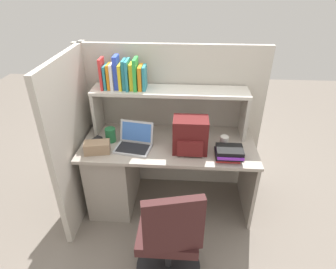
{
  "coord_description": "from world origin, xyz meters",
  "views": [
    {
      "loc": [
        0.15,
        -2.24,
        2.13
      ],
      "look_at": [
        0.0,
        -0.05,
        0.85
      ],
      "focal_mm": 30.38,
      "sensor_mm": 36.0,
      "label": 1
    }
  ],
  "objects_px": {
    "laptop": "(134,142)",
    "backpack": "(190,136)",
    "computer_mouse": "(96,140)",
    "snack_canister": "(110,135)",
    "tissue_box": "(97,147)",
    "office_chair": "(170,241)",
    "paper_cup": "(224,142)"
  },
  "relations": [
    {
      "from": "office_chair",
      "to": "laptop",
      "type": "bearing_deg",
      "value": -76.6
    },
    {
      "from": "laptop",
      "to": "office_chair",
      "type": "relative_size",
      "value": 0.37
    },
    {
      "from": "computer_mouse",
      "to": "office_chair",
      "type": "height_order",
      "value": "office_chair"
    },
    {
      "from": "laptop",
      "to": "paper_cup",
      "type": "relative_size",
      "value": 3.27
    },
    {
      "from": "computer_mouse",
      "to": "snack_canister",
      "type": "height_order",
      "value": "snack_canister"
    },
    {
      "from": "snack_canister",
      "to": "paper_cup",
      "type": "bearing_deg",
      "value": -1.38
    },
    {
      "from": "paper_cup",
      "to": "backpack",
      "type": "bearing_deg",
      "value": -164.32
    },
    {
      "from": "backpack",
      "to": "office_chair",
      "type": "distance_m",
      "value": 0.87
    },
    {
      "from": "tissue_box",
      "to": "office_chair",
      "type": "height_order",
      "value": "office_chair"
    },
    {
      "from": "laptop",
      "to": "computer_mouse",
      "type": "bearing_deg",
      "value": 168.71
    },
    {
      "from": "laptop",
      "to": "backpack",
      "type": "relative_size",
      "value": 1.1
    },
    {
      "from": "tissue_box",
      "to": "office_chair",
      "type": "relative_size",
      "value": 0.24
    },
    {
      "from": "laptop",
      "to": "office_chair",
      "type": "bearing_deg",
      "value": -63.73
    },
    {
      "from": "laptop",
      "to": "paper_cup",
      "type": "height_order",
      "value": "laptop"
    },
    {
      "from": "laptop",
      "to": "tissue_box",
      "type": "distance_m",
      "value": 0.33
    },
    {
      "from": "backpack",
      "to": "paper_cup",
      "type": "bearing_deg",
      "value": 15.68
    },
    {
      "from": "computer_mouse",
      "to": "tissue_box",
      "type": "distance_m",
      "value": 0.19
    },
    {
      "from": "paper_cup",
      "to": "snack_canister",
      "type": "bearing_deg",
      "value": 178.62
    },
    {
      "from": "laptop",
      "to": "computer_mouse",
      "type": "xyz_separation_m",
      "value": [
        -0.38,
        0.07,
        -0.03
      ]
    },
    {
      "from": "backpack",
      "to": "computer_mouse",
      "type": "height_order",
      "value": "backpack"
    },
    {
      "from": "backpack",
      "to": "computer_mouse",
      "type": "bearing_deg",
      "value": 173.41
    },
    {
      "from": "laptop",
      "to": "computer_mouse",
      "type": "relative_size",
      "value": 3.34
    },
    {
      "from": "computer_mouse",
      "to": "paper_cup",
      "type": "distance_m",
      "value": 1.18
    },
    {
      "from": "computer_mouse",
      "to": "tissue_box",
      "type": "height_order",
      "value": "tissue_box"
    },
    {
      "from": "backpack",
      "to": "laptop",
      "type": "bearing_deg",
      "value": 177.02
    },
    {
      "from": "paper_cup",
      "to": "snack_canister",
      "type": "distance_m",
      "value": 1.05
    },
    {
      "from": "paper_cup",
      "to": "office_chair",
      "type": "bearing_deg",
      "value": -119.04
    },
    {
      "from": "laptop",
      "to": "office_chair",
      "type": "height_order",
      "value": "laptop"
    },
    {
      "from": "computer_mouse",
      "to": "office_chair",
      "type": "xyz_separation_m",
      "value": [
        0.74,
        -0.81,
        -0.35
      ]
    },
    {
      "from": "office_chair",
      "to": "computer_mouse",
      "type": "bearing_deg",
      "value": -60.55
    },
    {
      "from": "backpack",
      "to": "tissue_box",
      "type": "height_order",
      "value": "backpack"
    },
    {
      "from": "tissue_box",
      "to": "office_chair",
      "type": "distance_m",
      "value": 1.0
    }
  ]
}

